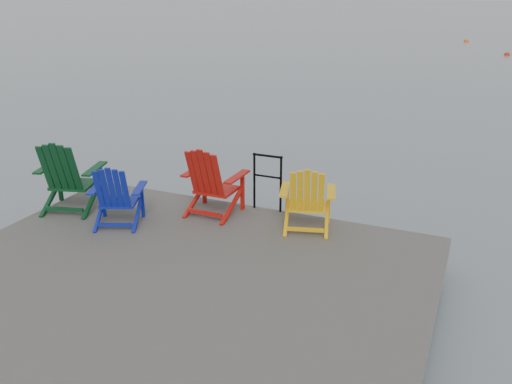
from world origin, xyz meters
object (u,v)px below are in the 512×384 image
at_px(handrail, 268,177).
at_px(chair_red, 212,181).
at_px(chair_blue, 116,195).
at_px(buoy_b, 507,55).
at_px(buoy_d, 466,42).
at_px(chair_yellow, 307,198).
at_px(chair_green, 68,175).

bearing_deg(handrail, chair_red, -145.07).
distance_m(chair_blue, buoy_b, 31.04).
bearing_deg(handrail, buoy_d, 88.65).
bearing_deg(buoy_b, chair_yellow, -95.49).
xyz_separation_m(chair_red, buoy_b, (4.35, 29.63, -1.04)).
xyz_separation_m(chair_red, chair_yellow, (1.50, 0.02, -0.05)).
bearing_deg(chair_yellow, chair_green, 176.06).
relative_size(chair_blue, buoy_b, 2.71).
bearing_deg(chair_yellow, chair_blue, -175.82).
bearing_deg(chair_yellow, handrail, 133.75).
bearing_deg(chair_red, buoy_d, 88.44).
bearing_deg(chair_yellow, buoy_d, 74.28).
distance_m(chair_yellow, buoy_b, 29.77).
distance_m(chair_red, buoy_b, 29.97).
relative_size(handrail, chair_red, 0.83).
bearing_deg(buoy_d, chair_blue, -93.93).
xyz_separation_m(chair_blue, buoy_d, (2.66, 38.74, -0.98)).
xyz_separation_m(chair_green, buoy_d, (3.69, 38.56, -1.07)).
bearing_deg(buoy_d, chair_yellow, -90.12).
height_order(chair_red, buoy_d, chair_red).
relative_size(chair_green, chair_blue, 1.21).
xyz_separation_m(handrail, buoy_b, (3.64, 29.14, -1.04)).
relative_size(handrail, chair_yellow, 0.92).
relative_size(chair_green, buoy_b, 3.27).
height_order(chair_blue, chair_red, chair_red).
relative_size(chair_blue, chair_red, 0.87).
height_order(chair_red, buoy_b, chair_red).
height_order(buoy_b, buoy_d, buoy_d).
distance_m(chair_green, buoy_d, 38.75).
distance_m(handrail, chair_blue, 2.27).
height_order(chair_green, buoy_d, chair_green).
bearing_deg(chair_blue, chair_yellow, -2.43).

